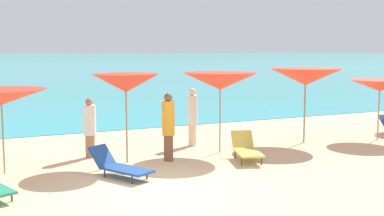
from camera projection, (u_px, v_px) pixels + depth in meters
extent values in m
cube|color=beige|center=(71.00, 128.00, 19.31)|extent=(50.00, 100.00, 0.30)
cylinder|color=#9E7F59|center=(3.00, 134.00, 11.48)|extent=(0.04, 0.04, 1.95)
cone|color=red|center=(1.00, 97.00, 11.37)|extent=(2.36, 2.36, 0.38)
sphere|color=#9E7F59|center=(1.00, 92.00, 11.36)|extent=(0.07, 0.07, 0.07)
cylinder|color=#9E7F59|center=(127.00, 121.00, 12.57)|extent=(0.05, 0.05, 2.24)
cone|color=red|center=(126.00, 83.00, 12.45)|extent=(1.85, 1.85, 0.49)
sphere|color=#9E7F59|center=(126.00, 77.00, 12.43)|extent=(0.07, 0.07, 0.07)
cylinder|color=#9E7F59|center=(220.00, 115.00, 13.83)|extent=(0.04, 0.04, 2.22)
cone|color=red|center=(220.00, 81.00, 13.72)|extent=(2.40, 2.40, 0.50)
sphere|color=#9E7F59|center=(220.00, 76.00, 13.70)|extent=(0.07, 0.07, 0.07)
cylinder|color=#9E7F59|center=(305.00, 108.00, 15.32)|extent=(0.05, 0.05, 2.26)
cone|color=red|center=(306.00, 77.00, 15.20)|extent=(2.53, 2.53, 0.54)
sphere|color=#9E7F59|center=(306.00, 72.00, 15.18)|extent=(0.07, 0.07, 0.07)
cylinder|color=#9E7F59|center=(379.00, 111.00, 15.87)|extent=(0.05, 0.05, 1.91)
cone|color=red|center=(380.00, 85.00, 15.77)|extent=(2.18, 2.18, 0.38)
sphere|color=#9E7F59|center=(380.00, 82.00, 15.75)|extent=(0.07, 0.07, 0.07)
cube|color=#1E478C|center=(127.00, 170.00, 11.10)|extent=(1.10, 1.40, 0.05)
cube|color=#1E478C|center=(102.00, 156.00, 11.58)|extent=(0.68, 0.63, 0.47)
cylinder|color=#333338|center=(132.00, 180.00, 10.68)|extent=(0.04, 0.04, 0.19)
cylinder|color=#333338|center=(147.00, 175.00, 11.06)|extent=(0.04, 0.04, 0.19)
cylinder|color=#333338|center=(105.00, 173.00, 11.21)|extent=(0.04, 0.04, 0.19)
cylinder|color=#333338|center=(120.00, 169.00, 11.60)|extent=(0.04, 0.04, 0.19)
cylinder|color=#333338|center=(12.00, 197.00, 9.41)|extent=(0.04, 0.04, 0.19)
cube|color=#D8BF4C|center=(248.00, 153.00, 12.74)|extent=(0.94, 1.27, 0.05)
cube|color=#D8BF4C|center=(242.00, 139.00, 13.44)|extent=(0.68, 0.55, 0.47)
cylinder|color=#333338|center=(242.00, 161.00, 12.37)|extent=(0.04, 0.04, 0.23)
cylinder|color=#333338|center=(261.00, 161.00, 12.44)|extent=(0.04, 0.04, 0.23)
cylinder|color=#333338|center=(235.00, 154.00, 13.15)|extent=(0.04, 0.04, 0.23)
cylinder|color=#333338|center=(254.00, 154.00, 13.22)|extent=(0.04, 0.04, 0.23)
cylinder|color=brown|center=(168.00, 148.00, 12.86)|extent=(0.25, 0.25, 0.71)
cylinder|color=orange|center=(168.00, 118.00, 12.77)|extent=(0.34, 0.34, 0.92)
sphere|color=brown|center=(168.00, 97.00, 12.70)|extent=(0.23, 0.23, 0.23)
cylinder|color=beige|center=(192.00, 135.00, 14.92)|extent=(0.24, 0.24, 0.69)
cylinder|color=white|center=(192.00, 110.00, 14.83)|extent=(0.33, 0.33, 0.90)
sphere|color=beige|center=(192.00, 92.00, 14.76)|extent=(0.22, 0.22, 0.22)
cylinder|color=#A3704C|center=(90.00, 146.00, 13.28)|extent=(0.26, 0.26, 0.64)
cylinder|color=white|center=(90.00, 120.00, 13.19)|extent=(0.35, 0.35, 0.83)
sphere|color=#A3704C|center=(89.00, 102.00, 13.13)|extent=(0.21, 0.21, 0.21)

